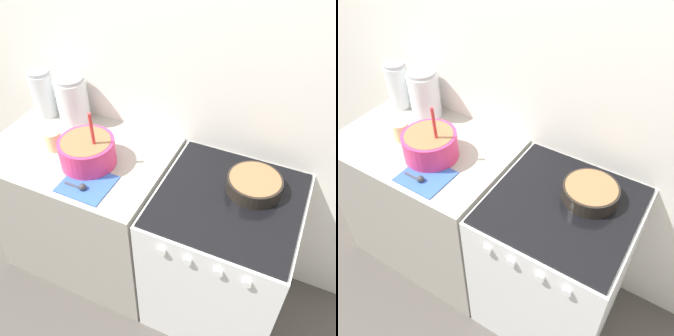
# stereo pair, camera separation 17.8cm
# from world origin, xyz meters

# --- Properties ---
(ground_plane) EXTENTS (12.00, 12.00, 0.00)m
(ground_plane) POSITION_xyz_m (0.00, 0.00, 0.00)
(ground_plane) COLOR #4C4742
(wall_back) EXTENTS (4.91, 0.05, 2.40)m
(wall_back) POSITION_xyz_m (0.00, 0.69, 1.20)
(wall_back) COLOR white
(wall_back) RESTS_ON ground_plane
(countertop_cabinet) EXTENTS (0.96, 0.66, 0.88)m
(countertop_cabinet) POSITION_xyz_m (-0.48, 0.33, 0.44)
(countertop_cabinet) COLOR #9E998E
(countertop_cabinet) RESTS_ON ground_plane
(stove) EXTENTS (0.67, 0.68, 0.88)m
(stove) POSITION_xyz_m (0.35, 0.33, 0.44)
(stove) COLOR silver
(stove) RESTS_ON ground_plane
(mixing_bowl) EXTENTS (0.28, 0.28, 0.31)m
(mixing_bowl) POSITION_xyz_m (-0.37, 0.28, 0.96)
(mixing_bowl) COLOR #E0336B
(mixing_bowl) RESTS_ON countertop_cabinet
(baking_pan) EXTENTS (0.26, 0.26, 0.07)m
(baking_pan) POSITION_xyz_m (0.44, 0.43, 0.92)
(baking_pan) COLOR black
(baking_pan) RESTS_ON stove
(storage_jar_left) EXTENTS (0.13, 0.13, 0.27)m
(storage_jar_left) POSITION_xyz_m (-0.84, 0.55, 1.00)
(storage_jar_left) COLOR silver
(storage_jar_left) RESTS_ON countertop_cabinet
(storage_jar_middle) EXTENTS (0.17, 0.17, 0.28)m
(storage_jar_middle) POSITION_xyz_m (-0.64, 0.55, 1.00)
(storage_jar_middle) COLOR silver
(storage_jar_middle) RESTS_ON countertop_cabinet
(tin_can) EXTENTS (0.08, 0.08, 0.10)m
(tin_can) POSITION_xyz_m (-0.60, 0.30, 0.93)
(tin_can) COLOR beige
(tin_can) RESTS_ON countertop_cabinet
(recipe_page) EXTENTS (0.24, 0.22, 0.01)m
(recipe_page) POSITION_xyz_m (-0.29, 0.14, 0.89)
(recipe_page) COLOR #3359B2
(recipe_page) RESTS_ON countertop_cabinet
(measuring_spoon) EXTENTS (0.12, 0.04, 0.04)m
(measuring_spoon) POSITION_xyz_m (-0.30, 0.10, 0.90)
(measuring_spoon) COLOR #333338
(measuring_spoon) RESTS_ON countertop_cabinet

